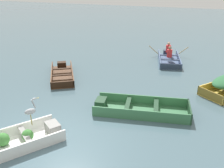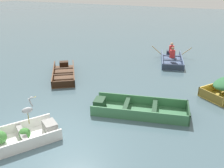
# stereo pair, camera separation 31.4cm
# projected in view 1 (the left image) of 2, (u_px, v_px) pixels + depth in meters

# --- Properties ---
(ground_plane) EXTENTS (80.00, 80.00, 0.00)m
(ground_plane) POSITION_uv_depth(u_px,v_px,m) (52.00, 142.00, 7.28)
(ground_plane) COLOR #47606B
(dinghy_white_foreground) EXTENTS (2.54, 3.02, 0.42)m
(dinghy_white_foreground) POSITION_uv_depth(u_px,v_px,m) (15.00, 141.00, 7.07)
(dinghy_white_foreground) COLOR white
(dinghy_white_foreground) RESTS_ON ground
(skiff_green_near_moored) EXTENTS (3.51, 1.87, 0.38)m
(skiff_green_near_moored) POSITION_uv_depth(u_px,v_px,m) (137.00, 108.00, 8.91)
(skiff_green_near_moored) COLOR #387047
(skiff_green_near_moored) RESTS_ON ground
(skiff_dark_varnish_mid_moored) EXTENTS (2.53, 3.11, 0.32)m
(skiff_dark_varnish_mid_moored) POSITION_uv_depth(u_px,v_px,m) (62.00, 73.00, 12.28)
(skiff_dark_varnish_mid_moored) COLOR #4C2D19
(skiff_dark_varnish_mid_moored) RESTS_ON ground
(rowboat_slate_blue_with_crew) EXTENTS (2.34, 3.19, 0.89)m
(rowboat_slate_blue_with_crew) POSITION_uv_depth(u_px,v_px,m) (169.00, 58.00, 14.56)
(rowboat_slate_blue_with_crew) COLOR #475B7F
(rowboat_slate_blue_with_crew) RESTS_ON ground
(heron_on_dinghy) EXTENTS (0.34, 0.41, 0.84)m
(heron_on_dinghy) POSITION_uv_depth(u_px,v_px,m) (31.00, 111.00, 7.20)
(heron_on_dinghy) COLOR olive
(heron_on_dinghy) RESTS_ON dinghy_white_foreground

